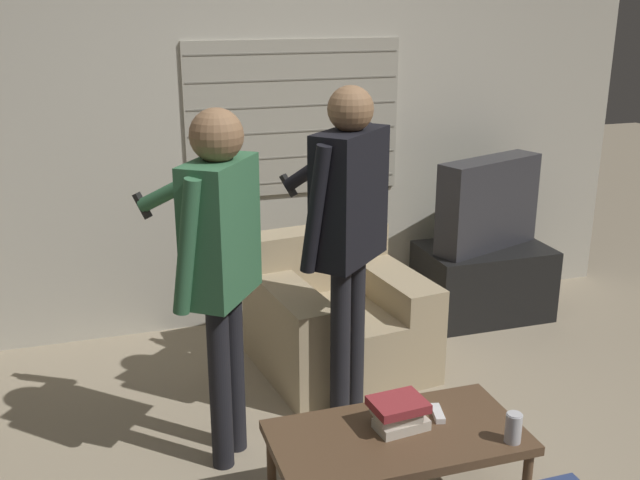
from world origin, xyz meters
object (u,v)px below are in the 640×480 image
person_right_standing (347,215)px  spare_remote (438,413)px  coffee_table (397,441)px  tv (488,204)px  armchair_beige (336,317)px  person_left_standing (219,247)px  book_stack (398,413)px  soda_can (513,428)px

person_right_standing → spare_remote: 1.02m
coffee_table → spare_remote: bearing=18.4°
tv → person_right_standing: size_ratio=0.48×
armchair_beige → coffee_table: armchair_beige is taller
armchair_beige → person_left_standing: 1.31m
armchair_beige → spare_remote: armchair_beige is taller
armchair_beige → person_right_standing: size_ratio=0.58×
armchair_beige → coffee_table: bearing=74.4°
person_left_standing → book_stack: bearing=-98.8°
armchair_beige → person_left_standing: (-0.79, -0.73, 0.75)m
tv → person_left_standing: size_ratio=0.49×
soda_can → armchair_beige: bearing=97.8°
coffee_table → person_right_standing: size_ratio=0.61×
person_right_standing → book_stack: (-0.05, -0.79, -0.62)m
spare_remote → person_left_standing: bearing=158.4°
coffee_table → person_left_standing: person_left_standing is taller
spare_remote → book_stack: bearing=-157.6°
book_stack → coffee_table: bearing=-114.2°
tv → person_left_standing: bearing=9.4°
person_right_standing → book_stack: 1.00m
person_left_standing → spare_remote: person_left_standing is taller
tv → soda_can: 2.19m
armchair_beige → book_stack: armchair_beige is taller
coffee_table → tv: size_ratio=1.28×
person_left_standing → book_stack: 1.03m
armchair_beige → person_right_standing: (-0.13, -0.53, 0.78)m
book_stack → spare_remote: (0.19, 0.03, -0.06)m
armchair_beige → tv: size_ratio=1.23×
tv → soda_can: tv is taller
armchair_beige → spare_remote: bearing=83.4°
tv → book_stack: 2.20m
soda_can → person_left_standing: bearing=140.5°
person_right_standing → book_stack: person_right_standing is taller
person_left_standing → person_right_standing: size_ratio=0.97×
person_left_standing → book_stack: person_left_standing is taller
spare_remote → coffee_table: bearing=-148.2°
tv → soda_can: bearing=43.3°
coffee_table → spare_remote: size_ratio=7.58×
person_left_standing → soda_can: person_left_standing is taller
person_left_standing → armchair_beige: bearing=-11.8°
book_stack → tv: bearing=51.6°
armchair_beige → soda_can: (0.21, -1.55, 0.16)m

